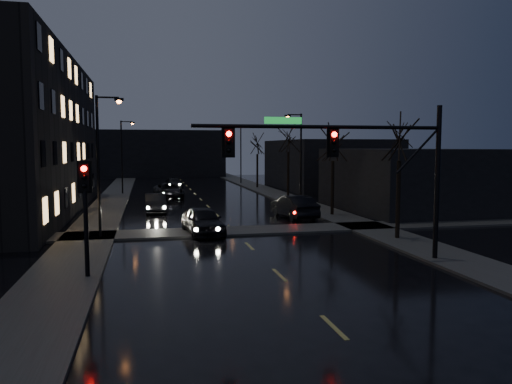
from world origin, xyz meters
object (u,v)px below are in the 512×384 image
oncoming_car_a (203,221)px  oncoming_car_c (169,190)px  lead_car (294,207)px  oncoming_car_b (156,203)px  oncoming_car_d (174,183)px

oncoming_car_a → oncoming_car_c: size_ratio=0.90×
oncoming_car_a → lead_car: 8.98m
oncoming_car_c → lead_car: 18.74m
oncoming_car_a → oncoming_car_c: (-1.05, 22.16, -0.07)m
oncoming_car_b → oncoming_car_c: size_ratio=0.84×
oncoming_car_a → oncoming_car_b: 10.93m
oncoming_car_a → lead_car: (7.22, 5.34, 0.02)m
oncoming_car_a → oncoming_car_d: (0.09, 33.93, -0.18)m
oncoming_car_a → oncoming_car_d: 33.93m
oncoming_car_b → lead_car: (9.77, -5.29, 0.10)m
oncoming_car_c → oncoming_car_b: bearing=-105.3°
oncoming_car_d → lead_car: (7.13, -28.59, 0.20)m
oncoming_car_b → oncoming_car_c: (1.49, 11.52, 0.01)m
oncoming_car_d → oncoming_car_b: bearing=-103.0°
oncoming_car_c → lead_car: lead_car is taller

